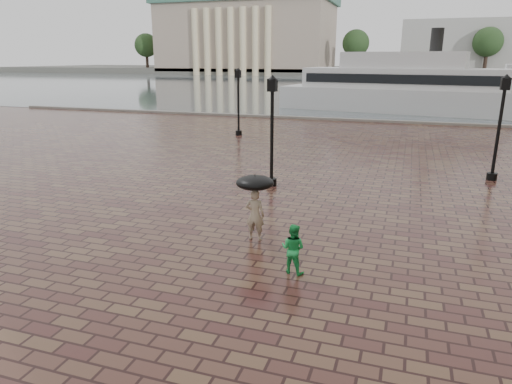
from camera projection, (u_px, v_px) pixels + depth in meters
ground at (427, 350)px, 8.42m from camera, size 300.00×300.00×0.00m
harbour_water at (416, 85)px, 92.10m from camera, size 240.00×240.00×0.00m
quay_edge at (418, 124)px, 37.52m from camera, size 80.00×0.60×0.30m
far_shore at (416, 71)px, 153.67m from camera, size 300.00×60.00×2.00m
museum at (247, 31)px, 152.81m from camera, size 57.00×32.50×26.00m
far_trees at (419, 43)px, 131.28m from camera, size 188.00×8.00×13.50m
street_lamps at (321, 116)px, 23.23m from camera, size 15.44×12.44×4.40m
adult_pedestrian at (255, 215)px, 13.33m from camera, size 0.59×0.40×1.55m
child_pedestrian at (293, 249)px, 11.31m from camera, size 0.70×0.59×1.28m
ferry_near at (401, 87)px, 45.42m from camera, size 24.70×9.71×7.90m
umbrella at (255, 183)px, 13.05m from camera, size 1.10×1.10×1.10m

